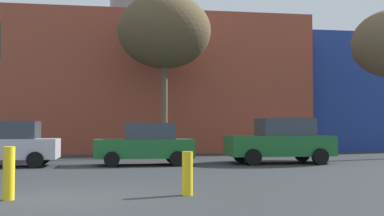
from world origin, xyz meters
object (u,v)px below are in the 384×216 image
Objects in this scene: bare_tree_1 at (164,32)px; bollard_yellow_1 at (9,173)px; parked_car_3 at (281,141)px; bollard_yellow_0 at (187,173)px; parked_car_1 at (6,144)px; parked_car_2 at (145,144)px.

bollard_yellow_1 is at bearing -108.15° from bare_tree_1.
parked_car_3 is 4.52× the size of bollard_yellow_0.
bollard_yellow_0 is 3.78m from bollard_yellow_1.
bare_tree_1 is at bearing -142.49° from parked_car_1.
parked_car_3 is at bearing -48.90° from bare_tree_1.
parked_car_2 is 9.57m from bollard_yellow_1.
bollard_yellow_1 is at bearing 44.68° from parked_car_3.
parked_car_3 reaches higher than parked_car_2.
parked_car_2 is at bearing -0.00° from parked_car_3.
bollard_yellow_0 is (5.82, -8.82, -0.39)m from parked_car_1.
bare_tree_1 is at bearing -48.90° from parked_car_3.
parked_car_2 is 5.70m from parked_car_3.
parked_car_1 is 5.39m from parked_car_2.
parked_car_2 is 8.84m from bollard_yellow_0.
parked_car_1 is 1.03× the size of parked_car_2.
parked_car_3 is at bearing 59.13° from bollard_yellow_0.
bollard_yellow_1 reaches higher than bollard_yellow_0.
parked_car_2 reaches higher than bollard_yellow_0.
parked_car_3 is 10.29m from bollard_yellow_0.
parked_car_2 is 0.90× the size of parked_car_3.
parked_car_3 is 8.75m from bare_tree_1.
bollard_yellow_1 is (-3.78, -0.13, 0.07)m from bollard_yellow_0.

